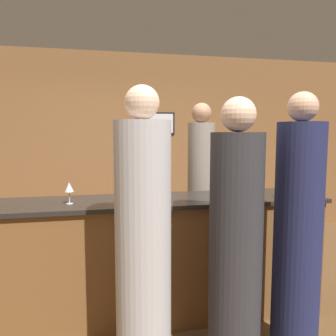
{
  "coord_description": "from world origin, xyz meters",
  "views": [
    {
      "loc": [
        -0.26,
        -2.69,
        1.57
      ],
      "look_at": [
        0.31,
        0.1,
        1.28
      ],
      "focal_mm": 35.0,
      "sensor_mm": 36.0,
      "label": 1
    }
  ],
  "objects": [
    {
      "name": "guest_0",
      "position": [
        1.07,
        -0.7,
        0.87
      ],
      "size": [
        0.33,
        0.33,
        1.86
      ],
      "color": "#1E234C",
      "rests_on": "ground_plane"
    },
    {
      "name": "wine_glass_2",
      "position": [
        -0.51,
        -0.06,
        1.16
      ],
      "size": [
        0.07,
        0.07,
        0.17
      ],
      "color": "silver",
      "rests_on": "bar_counter"
    },
    {
      "name": "bar_counter",
      "position": [
        0.0,
        0.0,
        0.52
      ],
      "size": [
        3.28,
        0.62,
        1.03
      ],
      "color": "brown",
      "rests_on": "ground_plane"
    },
    {
      "name": "wine_glass_1",
      "position": [
        0.99,
        -0.14,
        1.14
      ],
      "size": [
        0.06,
        0.06,
        0.15
      ],
      "color": "silver",
      "rests_on": "bar_counter"
    },
    {
      "name": "guest_1",
      "position": [
        -0.01,
        -0.71,
        0.87
      ],
      "size": [
        0.35,
        0.35,
        1.87
      ],
      "color": "#B2B2B7",
      "rests_on": "ground_plane"
    },
    {
      "name": "wine_glass_3",
      "position": [
        1.27,
        -0.18,
        1.15
      ],
      "size": [
        0.07,
        0.07,
        0.16
      ],
      "color": "silver",
      "rests_on": "bar_counter"
    },
    {
      "name": "bartender",
      "position": [
        0.79,
        0.64,
        0.91
      ],
      "size": [
        0.28,
        0.28,
        1.91
      ],
      "rotation": [
        0.0,
        0.0,
        3.14
      ],
      "color": "gray",
      "rests_on": "ground_plane"
    },
    {
      "name": "ground_plane",
      "position": [
        0.0,
        0.0,
        0.0
      ],
      "size": [
        14.0,
        14.0,
        0.0
      ],
      "primitive_type": "plane",
      "color": "brown"
    },
    {
      "name": "wine_glass_0",
      "position": [
        0.09,
        -0.03,
        1.16
      ],
      "size": [
        0.07,
        0.07,
        0.17
      ],
      "color": "silver",
      "rests_on": "bar_counter"
    },
    {
      "name": "guest_2",
      "position": [
        0.61,
        -0.69,
        0.85
      ],
      "size": [
        0.36,
        0.36,
        1.82
      ],
      "color": "#2D2D33",
      "rests_on": "ground_plane"
    },
    {
      "name": "back_wall",
      "position": [
        0.0,
        2.38,
        1.4
      ],
      "size": [
        8.0,
        0.08,
        2.8
      ],
      "color": "brown",
      "rests_on": "ground_plane"
    }
  ]
}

